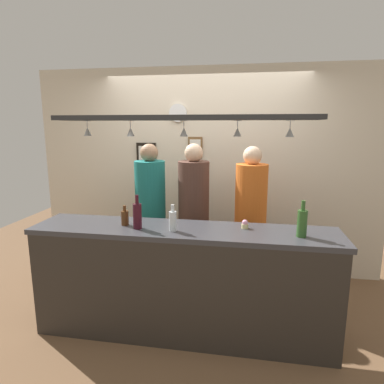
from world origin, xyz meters
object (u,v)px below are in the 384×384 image
Objects in this scene: person_left_teal_shirt at (150,204)px; person_middle_brown_shirt at (194,205)px; bottle_champagne_green at (302,223)px; wall_clock at (178,113)px; bottle_soda_clear at (173,220)px; cupcake at (245,224)px; bottle_beer_brown_stubby at (125,217)px; picture_frame_caricature at (146,156)px; person_right_orange_shirt at (251,208)px; bottle_wine_dark_red at (137,215)px; picture_frame_crest at (195,147)px.

person_middle_brown_shirt reaches higher than person_left_teal_shirt.
wall_clock reaches higher than bottle_champagne_green.
cupcake is (0.60, 0.18, -0.06)m from bottle_soda_clear.
bottle_champagne_green reaches higher than bottle_beer_brown_stubby.
bottle_soda_clear is (-1.06, -0.03, -0.03)m from bottle_champagne_green.
bottle_soda_clear is 1.78m from wall_clock.
picture_frame_caricature is at bearing 110.33° from person_left_teal_shirt.
wall_clock reaches higher than picture_frame_caricature.
person_middle_brown_shirt is at bearing 0.00° from person_left_teal_shirt.
person_left_teal_shirt is at bearing 89.66° from bottle_beer_brown_stubby.
bottle_champagne_green is 1.36× the size of wall_clock.
person_right_orange_shirt is 5.60× the size of bottle_wine_dark_red.
bottle_beer_brown_stubby is (-1.52, 0.06, -0.05)m from bottle_champagne_green.
bottle_beer_brown_stubby is (-0.46, 0.09, -0.02)m from bottle_soda_clear.
person_middle_brown_shirt is at bearing 180.00° from person_right_orange_shirt.
cupcake is 1.90m from picture_frame_caricature.
person_right_orange_shirt is at bearing 0.00° from person_left_teal_shirt.
bottle_wine_dark_red is 0.17m from bottle_beer_brown_stubby.
wall_clock is (-0.92, 0.62, 1.03)m from person_right_orange_shirt.
picture_frame_caricature is at bearing 155.11° from person_right_orange_shirt.
person_middle_brown_shirt is 0.93m from bottle_wine_dark_red.
wall_clock is at bearing 146.16° from person_right_orange_shirt.
picture_frame_crest reaches higher than bottle_wine_dark_red.
bottle_champagne_green is at bearing -64.29° from person_right_orange_shirt.
bottle_champagne_green is at bearing -52.80° from picture_frame_crest.
person_left_teal_shirt is at bearing 117.94° from bottle_soda_clear.
person_middle_brown_shirt is 1.23m from wall_clock.
person_right_orange_shirt is 4.94× the size of picture_frame_caricature.
bottle_wine_dark_red is (0.14, -0.85, 0.10)m from person_left_teal_shirt.
picture_frame_caricature reaches higher than bottle_soda_clear.
person_right_orange_shirt is at bearing 0.00° from person_middle_brown_shirt.
person_middle_brown_shirt is at bearing 67.43° from bottle_wine_dark_red.
person_left_teal_shirt is 0.98m from bottle_soda_clear.
picture_frame_crest is (-1.11, 1.46, 0.50)m from bottle_champagne_green.
wall_clock is (0.20, 1.39, 0.97)m from bottle_beer_brown_stubby.
person_right_orange_shirt is 0.69m from cupcake.
bottle_beer_brown_stubby reaches higher than cupcake.
bottle_wine_dark_red is 0.88× the size of picture_frame_caricature.
bottle_wine_dark_red is at bearing 177.26° from bottle_soda_clear.
picture_frame_crest is at bearing 79.69° from bottle_wine_dark_red.
cupcake is at bearing 16.38° from bottle_soda_clear.
cupcake is at bearing 162.27° from bottle_champagne_green.
bottle_soda_clear is 1.69m from picture_frame_caricature.
person_left_teal_shirt reaches higher than bottle_beer_brown_stubby.
picture_frame_crest is at bearing 138.47° from person_right_orange_shirt.
picture_frame_crest is (-0.71, 0.63, 0.61)m from person_right_orange_shirt.
bottle_wine_dark_red is 1.67× the size of bottle_beer_brown_stubby.
wall_clock is (0.19, 0.62, 1.02)m from person_left_teal_shirt.
bottle_wine_dark_red reaches higher than bottle_beer_brown_stubby.
person_right_orange_shirt reaches higher than bottle_wine_dark_red.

